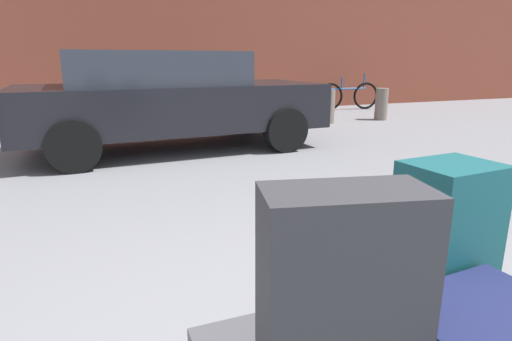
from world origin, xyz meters
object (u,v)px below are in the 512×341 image
suitcase_navy_front_right (481,341)px  parked_car (169,98)px  bollard_kerb_near (266,109)px  bollard_kerb_mid (328,107)px  bicycle_leaning (348,96)px  bollard_kerb_far (381,104)px  suitcase_charcoal_center (341,303)px  suitcase_teal_rear_right (446,235)px

suitcase_navy_front_right → parked_car: size_ratio=0.12×
parked_car → bollard_kerb_near: size_ratio=6.25×
parked_car → bollard_kerb_mid: parked_car is taller
bollard_kerb_near → bollard_kerb_mid: bearing=0.0°
bollard_kerb_mid → bollard_kerb_near: bearing=180.0°
suitcase_navy_front_right → bicycle_leaning: 10.45m
parked_car → bollard_kerb_near: (2.16, 1.48, -0.41)m
bollard_kerb_mid → bollard_kerb_far: same height
bollard_kerb_mid → suitcase_charcoal_center: bearing=-121.0°
suitcase_teal_rear_right → bollard_kerb_near: size_ratio=0.84×
suitcase_charcoal_center → suitcase_teal_rear_right: 0.74m
suitcase_charcoal_center → bollard_kerb_mid: 8.01m
suitcase_teal_rear_right → bollard_kerb_mid: 7.42m
suitcase_navy_front_right → bollard_kerb_far: 8.55m
suitcase_navy_front_right → bollard_kerb_mid: size_ratio=0.73×
suitcase_charcoal_center → suitcase_teal_rear_right: (0.67, 0.30, -0.03)m
bollard_kerb_near → suitcase_charcoal_center: bearing=-111.4°
bollard_kerb_far → bollard_kerb_mid: bearing=180.0°
bicycle_leaning → bollard_kerb_far: 2.03m
parked_car → bollard_kerb_near: parked_car is taller
bollard_kerb_near → bicycle_leaning: bearing=31.3°
parked_car → bicycle_leaning: (5.42, 3.46, -0.39)m
suitcase_teal_rear_right → bicycle_leaning: bicycle_leaning is taller
bicycle_leaning → bollard_kerb_far: size_ratio=2.50×
bollard_kerb_near → bollard_kerb_mid: (1.44, 0.00, 0.00)m
suitcase_charcoal_center → bollard_kerb_mid: (4.13, 6.86, -0.31)m
suitcase_navy_front_right → bollard_kerb_mid: 7.83m
bollard_kerb_near → suitcase_teal_rear_right: bearing=-107.0°
suitcase_teal_rear_right → bollard_kerb_far: bearing=49.7°
suitcase_navy_front_right → bollard_kerb_far: (5.02, 6.92, -0.11)m
parked_car → bollard_kerb_far: (4.97, 1.48, -0.41)m
bollard_kerb_mid → bollard_kerb_far: (1.37, 0.00, 0.00)m
suitcase_charcoal_center → parked_car: (0.52, 5.38, 0.10)m
bicycle_leaning → bollard_kerb_near: (-3.26, -1.98, -0.02)m
suitcase_charcoal_center → suitcase_navy_front_right: (0.48, -0.06, -0.21)m
suitcase_charcoal_center → bollard_kerb_mid: size_ratio=0.93×
suitcase_charcoal_center → bollard_kerb_mid: suitcase_charcoal_center is taller
bollard_kerb_near → bollard_kerb_far: 2.81m
suitcase_teal_rear_right → bicycle_leaning: (5.27, 8.54, -0.26)m
bollard_kerb_mid → bollard_kerb_far: 1.37m
bollard_kerb_near → bollard_kerb_far: same height
suitcase_navy_front_right → suitcase_teal_rear_right: bearing=57.9°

